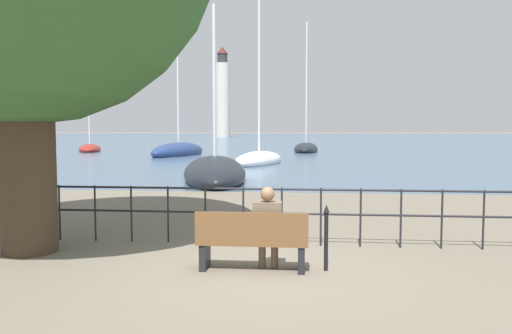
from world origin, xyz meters
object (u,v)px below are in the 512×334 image
seated_person_left (268,224)px  sailboat_3 (179,151)px  sailboat_4 (90,149)px  harbor_lighthouse (223,95)px  sailboat_0 (306,148)px  closed_umbrella (326,234)px  park_bench (252,243)px  sailboat_2 (215,173)px  sailboat_1 (259,159)px

seated_person_left → sailboat_3: sailboat_3 is taller
sailboat_4 → harbor_lighthouse: (-3.40, 98.10, 11.90)m
sailboat_0 → harbor_lighthouse: harbor_lighthouse is taller
sailboat_3 → closed_umbrella: bearing=-60.0°
park_bench → seated_person_left: seated_person_left is taller
sailboat_3 → harbor_lighthouse: (-14.01, 104.80, 11.84)m
sailboat_0 → closed_umbrella: bearing=-86.9°
seated_person_left → harbor_lighthouse: (-23.90, 137.57, 11.49)m
seated_person_left → sailboat_4: 44.48m
sailboat_2 → sailboat_3: (-6.61, 19.39, 0.04)m
park_bench → sailboat_2: 13.80m
seated_person_left → sailboat_2: 13.78m
harbor_lighthouse → sailboat_2: bearing=-80.6°
sailboat_0 → sailboat_2: (-3.81, -27.20, -0.03)m
closed_umbrella → sailboat_4: sailboat_4 is taller
sailboat_0 → sailboat_4: size_ratio=1.21×
sailboat_2 → harbor_lighthouse: (-20.62, 124.19, 11.88)m
sailboat_2 → sailboat_3: size_ratio=0.87×
seated_person_left → sailboat_0: size_ratio=0.10×
seated_person_left → closed_umbrella: (0.87, 0.06, -0.14)m
seated_person_left → closed_umbrella: 0.88m
seated_person_left → sailboat_1: size_ratio=0.12×
seated_person_left → sailboat_4: size_ratio=0.12×
seated_person_left → sailboat_3: 34.23m
sailboat_3 → sailboat_4: sailboat_4 is taller
closed_umbrella → sailboat_4: (-21.36, 39.41, -0.27)m
park_bench → closed_umbrella: size_ratio=1.66×
closed_umbrella → sailboat_1: sailboat_1 is taller
seated_person_left → sailboat_0: bearing=89.3°
closed_umbrella → sailboat_1: bearing=97.9°
sailboat_1 → harbor_lighthouse: harbor_lighthouse is taller
sailboat_2 → park_bench: bearing=-88.1°
sailboat_2 → harbor_lighthouse: size_ratio=0.34×
sailboat_3 → sailboat_4: 12.55m
sailboat_1 → harbor_lighthouse: bearing=117.9°
sailboat_0 → park_bench: bearing=-88.5°
sailboat_2 → sailboat_0: bearing=71.1°
sailboat_2 → sailboat_4: bearing=112.5°
harbor_lighthouse → sailboat_4: bearing=-88.0°
park_bench → sailboat_4: bearing=117.1°
harbor_lighthouse → closed_umbrella: bearing=-79.8°
park_bench → sailboat_0: 40.66m
harbor_lighthouse → sailboat_1: bearing=-79.3°
seated_person_left → sailboat_2: size_ratio=0.14×
sailboat_2 → closed_umbrella: bearing=-83.6°
seated_person_left → harbor_lighthouse: harbor_lighthouse is taller
park_bench → sailboat_1: (-2.07, 22.90, -0.12)m
sailboat_0 → sailboat_2: size_ratio=1.41×
seated_person_left → closed_umbrella: size_ratio=1.26×
sailboat_0 → sailboat_1: (-2.82, -17.75, -0.03)m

